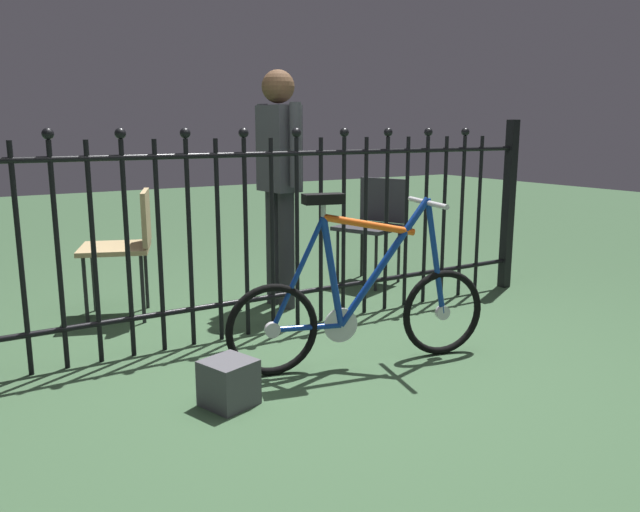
% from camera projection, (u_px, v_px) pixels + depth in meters
% --- Properties ---
extents(ground_plane, '(20.00, 20.00, 0.00)m').
position_uv_depth(ground_plane, '(325.00, 372.00, 3.18)').
color(ground_plane, '#365436').
extents(iron_fence, '(4.31, 0.07, 1.27)m').
position_uv_depth(iron_fence, '(244.00, 229.00, 3.63)').
color(iron_fence, black).
rests_on(iron_fence, ground).
extents(bicycle, '(1.39, 0.46, 0.90)m').
position_uv_depth(bicycle, '(361.00, 305.00, 3.23)').
color(bicycle, black).
rests_on(bicycle, ground).
extents(chair_charcoal, '(0.57, 0.57, 0.82)m').
position_uv_depth(chair_charcoal, '(374.00, 219.00, 4.97)').
color(chair_charcoal, black).
rests_on(chair_charcoal, ground).
extents(chair_tan, '(0.55, 0.55, 0.82)m').
position_uv_depth(chair_tan, '(127.00, 239.00, 4.03)').
color(chair_tan, black).
rests_on(chair_tan, ground).
extents(person_visitor, '(0.22, 0.47, 1.59)m').
position_uv_depth(person_visitor, '(279.00, 169.00, 4.19)').
color(person_visitor, '#2D2D33').
rests_on(person_visitor, ground).
extents(display_crate, '(0.26, 0.26, 0.21)m').
position_uv_depth(display_crate, '(229.00, 383.00, 2.79)').
color(display_crate, '#4C4C51').
rests_on(display_crate, ground).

